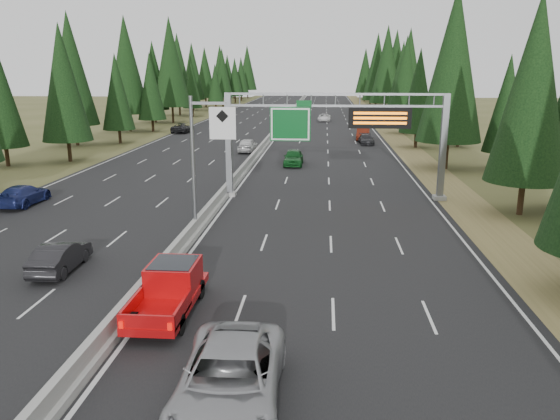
{
  "coord_description": "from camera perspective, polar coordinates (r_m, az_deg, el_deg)",
  "views": [
    {
      "loc": [
        7.49,
        -5.59,
        9.44
      ],
      "look_at": [
        5.43,
        20.0,
        2.87
      ],
      "focal_mm": 35.0,
      "sensor_mm": 36.0,
      "label": 1
    }
  ],
  "objects": [
    {
      "name": "car_ahead_green",
      "position": [
        55.79,
        1.41,
        5.52
      ],
      "size": [
        1.92,
        4.74,
        1.61
      ],
      "primitive_type": "imported",
      "rotation": [
        0.0,
        0.0,
        0.0
      ],
      "color": "#145B21",
      "rests_on": "road"
    },
    {
      "name": "tree_row_right",
      "position": [
        70.29,
        16.81,
        13.72
      ],
      "size": [
        12.51,
        242.62,
        18.99
      ],
      "color": "black",
      "rests_on": "ground"
    },
    {
      "name": "car_onc_blue",
      "position": [
        43.24,
        -25.23,
        1.45
      ],
      "size": [
        2.05,
        5.02,
        1.46
      ],
      "primitive_type": "imported",
      "rotation": [
        0.0,
        0.0,
        3.14
      ],
      "color": "navy",
      "rests_on": "road"
    },
    {
      "name": "median_barrier",
      "position": [
        86.39,
        -0.4,
        8.35
      ],
      "size": [
        0.7,
        260.0,
        0.85
      ],
      "color": "gray",
      "rests_on": "road"
    },
    {
      "name": "car_onc_far",
      "position": [
        87.24,
        -10.13,
        8.45
      ],
      "size": [
        2.82,
        5.42,
        1.46
      ],
      "primitive_type": "imported",
      "rotation": [
        0.0,
        0.0,
        3.06
      ],
      "color": "black",
      "rests_on": "road"
    },
    {
      "name": "car_onc_white",
      "position": [
        65.22,
        -3.39,
        6.8
      ],
      "size": [
        2.11,
        4.86,
        1.63
      ],
      "primitive_type": "imported",
      "rotation": [
        0.0,
        0.0,
        3.1
      ],
      "color": "silver",
      "rests_on": "road"
    },
    {
      "name": "tree_row_left",
      "position": [
        77.77,
        -18.52,
        13.59
      ],
      "size": [
        11.71,
        242.18,
        18.97
      ],
      "color": "black",
      "rests_on": "ground"
    },
    {
      "name": "silver_minivan",
      "position": [
        16.22,
        -5.3,
        -17.24
      ],
      "size": [
        3.06,
        6.39,
        1.76
      ],
      "primitive_type": "imported",
      "rotation": [
        0.0,
        0.0,
        0.02
      ],
      "color": "#9C9CA0",
      "rests_on": "road"
    },
    {
      "name": "car_onc_near",
      "position": [
        28.32,
        -21.97,
        -4.52
      ],
      "size": [
        1.64,
        4.34,
        1.42
      ],
      "primitive_type": "imported",
      "rotation": [
        0.0,
        0.0,
        3.17
      ],
      "color": "black",
      "rests_on": "road"
    },
    {
      "name": "hov_sign_pole",
      "position": [
        31.68,
        -8.09,
        5.65
      ],
      "size": [
        2.8,
        0.5,
        8.0
      ],
      "color": "slate",
      "rests_on": "road"
    },
    {
      "name": "shoulder_left",
      "position": [
        89.74,
        -11.91,
        8.02
      ],
      "size": [
        3.6,
        260.0,
        0.06
      ],
      "primitive_type": "cube",
      "color": "#494D24",
      "rests_on": "ground"
    },
    {
      "name": "car_ahead_far",
      "position": [
        118.95,
        2.4,
        10.2
      ],
      "size": [
        2.04,
        4.65,
        1.56
      ],
      "primitive_type": "imported",
      "rotation": [
        0.0,
        0.0,
        -0.04
      ],
      "color": "black",
      "rests_on": "road"
    },
    {
      "name": "car_ahead_dkred",
      "position": [
        77.33,
        8.67,
        7.85
      ],
      "size": [
        2.17,
        5.11,
        1.64
      ],
      "primitive_type": "imported",
      "rotation": [
        0.0,
        0.0,
        -0.09
      ],
      "color": "#5A190C",
      "rests_on": "road"
    },
    {
      "name": "shoulder_right",
      "position": [
        86.72,
        11.51,
        7.83
      ],
      "size": [
        3.6,
        260.0,
        0.06
      ],
      "primitive_type": "cube",
      "color": "olive",
      "rests_on": "ground"
    },
    {
      "name": "car_ahead_white",
      "position": [
        105.78,
        4.66,
        9.6
      ],
      "size": [
        2.59,
        5.15,
        1.4
      ],
      "primitive_type": "imported",
      "rotation": [
        0.0,
        0.0,
        -0.05
      ],
      "color": "white",
      "rests_on": "road"
    },
    {
      "name": "road",
      "position": [
        86.43,
        -0.4,
        8.1
      ],
      "size": [
        32.0,
        260.0,
        0.08
      ],
      "primitive_type": "cube",
      "color": "black",
      "rests_on": "ground"
    },
    {
      "name": "sign_gantry",
      "position": [
        40.71,
        6.65,
        8.37
      ],
      "size": [
        16.75,
        0.98,
        7.8
      ],
      "color": "slate",
      "rests_on": "road"
    },
    {
      "name": "red_pickup",
      "position": [
        22.48,
        -11.3,
        -7.71
      ],
      "size": [
        2.02,
        5.66,
        1.84
      ],
      "color": "black",
      "rests_on": "road"
    },
    {
      "name": "car_ahead_dkgrey",
      "position": [
        72.93,
        9.01,
        7.31
      ],
      "size": [
        1.95,
        4.48,
        1.28
      ],
      "primitive_type": "imported",
      "rotation": [
        0.0,
        0.0,
        0.03
      ],
      "color": "black",
      "rests_on": "road"
    }
  ]
}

